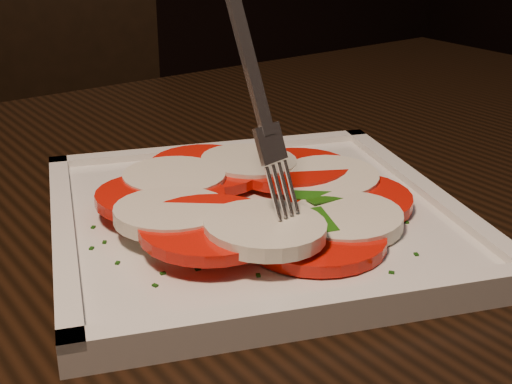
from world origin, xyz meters
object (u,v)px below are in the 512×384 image
fork (240,63)px  chair (51,162)px  table (294,276)px  plate (256,220)px

fork → chair: bearing=68.8°
table → chair: 0.76m
table → plate: (-0.08, -0.07, 0.11)m
table → plate: plate is taller
table → plate: bearing=-137.6°
table → plate: 0.15m
chair → fork: 0.91m
plate → chair: bearing=88.0°
table → plate: size_ratio=4.41×
plate → fork: size_ratio=1.56×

